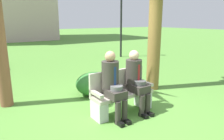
% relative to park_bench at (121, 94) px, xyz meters
% --- Properties ---
extents(ground_plane, '(80.00, 80.00, 0.00)m').
position_rel_park_bench_xyz_m(ground_plane, '(-0.08, 0.06, -0.40)').
color(ground_plane, '#548B36').
extents(park_bench, '(1.35, 0.44, 0.90)m').
position_rel_park_bench_xyz_m(park_bench, '(0.00, 0.00, 0.00)').
color(park_bench, '#B7AD9E').
rests_on(park_bench, ground).
extents(seated_man_left, '(0.34, 0.72, 1.34)m').
position_rel_park_bench_xyz_m(seated_man_left, '(-0.30, -0.12, 0.35)').
color(seated_man_left, '#38332D').
rests_on(seated_man_left, ground).
extents(seated_man_right, '(0.34, 0.72, 1.31)m').
position_rel_park_bench_xyz_m(seated_man_right, '(0.30, -0.12, 0.33)').
color(seated_man_right, '#38332D').
rests_on(seated_man_right, ground).
extents(shrub_near_bench, '(0.95, 0.87, 0.60)m').
position_rel_park_bench_xyz_m(shrub_near_bench, '(0.03, 1.25, -0.10)').
color(shrub_near_bench, '#2D6B2B').
rests_on(shrub_near_bench, ground).
extents(street_lamp, '(0.24, 0.24, 3.53)m').
position_rel_park_bench_xyz_m(street_lamp, '(4.03, 5.51, 1.77)').
color(street_lamp, black).
rests_on(street_lamp, ground).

